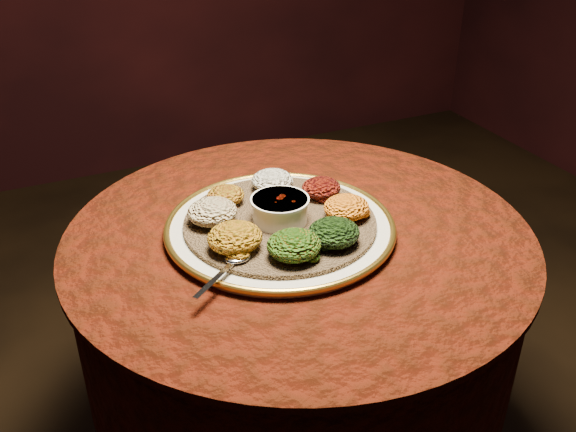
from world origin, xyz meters
name	(u,v)px	position (x,y,z in m)	size (l,w,h in m)	color
table	(298,301)	(0.00, 0.00, 0.55)	(0.96, 0.96, 0.73)	black
platter	(280,227)	(-0.04, 0.01, 0.75)	(0.47, 0.47, 0.02)	beige
injera	(280,222)	(-0.04, 0.01, 0.76)	(0.39, 0.39, 0.01)	olive
stew_bowl	(280,208)	(-0.04, 0.01, 0.79)	(0.12, 0.12, 0.05)	white
spoon	(234,261)	(-0.18, -0.10, 0.77)	(0.13, 0.11, 0.01)	silver
portion_ayib	(272,181)	(0.00, 0.14, 0.78)	(0.09, 0.09, 0.04)	white
portion_kitfo	(321,188)	(0.09, 0.07, 0.78)	(0.08, 0.08, 0.04)	black
portion_tikil	(346,207)	(0.09, -0.03, 0.78)	(0.09, 0.09, 0.05)	#A6610D
portion_gomen	(334,233)	(0.02, -0.11, 0.79)	(0.10, 0.09, 0.05)	black
portion_mixveg	(294,245)	(-0.07, -0.12, 0.79)	(0.10, 0.10, 0.05)	#B0430B
portion_kik	(235,237)	(-0.16, -0.05, 0.79)	(0.10, 0.10, 0.05)	#BA6A10
portion_timatim	(212,212)	(-0.16, 0.06, 0.79)	(0.10, 0.10, 0.05)	maroon
portion_shiro	(226,195)	(-0.11, 0.12, 0.78)	(0.08, 0.08, 0.04)	#986E12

